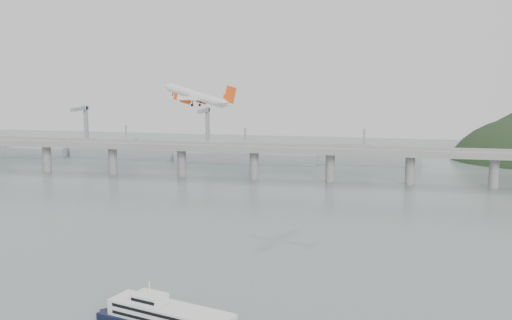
# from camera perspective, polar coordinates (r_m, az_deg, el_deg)

# --- Properties ---
(ground) EXTENTS (900.00, 900.00, 0.00)m
(ground) POSITION_cam_1_polar(r_m,az_deg,el_deg) (202.11, -3.11, -12.56)
(ground) COLOR slate
(ground) RESTS_ON ground
(bridge) EXTENTS (800.00, 22.00, 23.90)m
(bridge) POSITION_cam_1_polar(r_m,az_deg,el_deg) (389.23, 3.99, 0.59)
(bridge) COLOR gray
(bridge) RESTS_ON ground
(distant_fleet) EXTENTS (453.00, 60.90, 40.00)m
(distant_fleet) POSITION_cam_1_polar(r_m,az_deg,el_deg) (495.50, -13.01, 0.84)
(distant_fleet) COLOR gray
(distant_fleet) RESTS_ON ground
(airliner) EXTENTS (41.07, 38.27, 12.65)m
(airliner) POSITION_cam_1_polar(r_m,az_deg,el_deg) (282.43, -5.59, 6.06)
(airliner) COLOR white
(airliner) RESTS_ON ground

